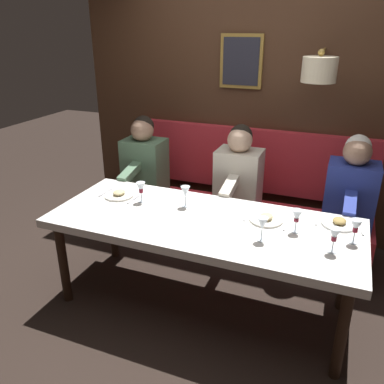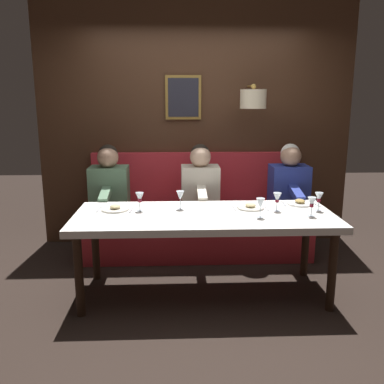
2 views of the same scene
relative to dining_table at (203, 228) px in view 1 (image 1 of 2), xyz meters
The scene contains 16 objects.
ground_plane 0.67m from the dining_table, ahead, with size 12.00×12.00×0.00m, color black.
dining_table is the anchor object (origin of this frame).
banquette_bench 1.00m from the dining_table, ahead, with size 0.52×2.43×0.45m, color red.
back_wall_panel 1.62m from the dining_table, ahead, with size 0.59×3.63×2.90m.
diner_nearest 1.32m from the dining_table, 47.83° to the right, with size 0.60×0.40×0.79m.
diner_near 0.89m from the dining_table, ahead, with size 0.60×0.40×0.79m.
diner_middle 1.30m from the dining_table, 46.94° to the left, with size 0.60×0.40×0.79m.
place_setting_0 0.46m from the dining_table, 70.50° to the right, with size 0.24×0.31×0.05m.
place_setting_1 0.80m from the dining_table, 79.63° to the left, with size 0.24×0.31×0.05m.
place_setting_2 0.96m from the dining_table, 73.20° to the right, with size 0.24×0.32×0.05m.
wine_glass_0 0.60m from the dining_table, 78.47° to the left, with size 0.07×0.07×0.16m.
wine_glass_1 0.51m from the dining_table, 106.64° to the right, with size 0.07×0.07×0.16m.
wine_glass_2 0.67m from the dining_table, 84.58° to the right, with size 0.07×0.07×0.16m.
wine_glass_3 0.32m from the dining_table, 51.14° to the left, with size 0.07×0.07×0.16m.
wine_glass_4 0.92m from the dining_table, 97.45° to the right, with size 0.07×0.07×0.16m.
wine_glass_5 1.03m from the dining_table, 87.07° to the right, with size 0.07×0.07×0.16m.
Camera 1 is at (-2.37, -0.86, 2.02)m, focal length 36.77 mm.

